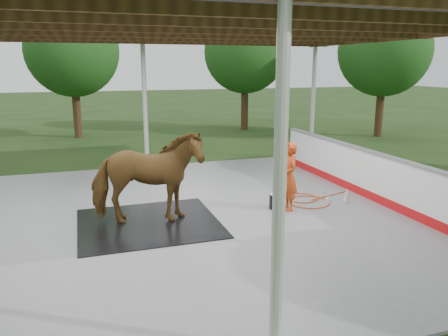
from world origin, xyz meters
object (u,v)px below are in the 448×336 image
object	(u,v)px
dasher_board	(368,175)
horse	(147,178)
handler	(289,177)
wash_bucket	(277,201)

from	to	relation	value
dasher_board	horse	bearing A→B (deg)	-177.75
handler	wash_bucket	distance (m)	0.63
wash_bucket	handler	bearing A→B (deg)	-36.33
wash_bucket	horse	bearing A→B (deg)	-178.75
dasher_board	handler	world-z (taller)	handler
handler	wash_bucket	world-z (taller)	handler
horse	dasher_board	bearing A→B (deg)	-78.79
dasher_board	horse	distance (m)	5.33
dasher_board	wash_bucket	size ratio (longest dim) A/B	22.20
horse	handler	distance (m)	3.07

